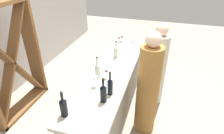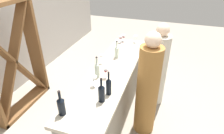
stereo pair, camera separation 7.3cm
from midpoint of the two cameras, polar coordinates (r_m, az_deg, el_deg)
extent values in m
plane|color=#9E9384|center=(3.49, 0.62, -14.15)|extent=(12.00, 12.00, 0.00)
cube|color=gray|center=(3.20, 0.66, -8.46)|extent=(2.49, 0.54, 0.89)
cube|color=beige|center=(2.93, 0.72, -1.28)|extent=(2.57, 0.62, 0.05)
cube|color=brown|center=(3.89, -21.76, 5.39)|extent=(0.06, 0.28, 1.89)
cube|color=brown|center=(4.00, -24.16, -9.98)|extent=(1.19, 0.28, 0.06)
cube|color=brown|center=(3.53, -27.21, 1.58)|extent=(1.10, 0.20, 1.79)
cube|color=brown|center=(3.53, -27.21, 1.58)|extent=(1.10, 0.20, 1.79)
cylinder|color=black|center=(2.16, -13.93, -11.67)|extent=(0.08, 0.08, 0.19)
cone|color=black|center=(2.09, -14.30, -9.40)|extent=(0.08, 0.08, 0.04)
cylinder|color=black|center=(2.05, -14.50, -8.17)|extent=(0.03, 0.03, 0.08)
cylinder|color=black|center=(2.03, -14.66, -7.17)|extent=(0.03, 0.03, 0.01)
cylinder|color=black|center=(2.26, -2.21, -8.21)|extent=(0.08, 0.08, 0.19)
cone|color=black|center=(2.19, -2.27, -5.85)|extent=(0.08, 0.08, 0.04)
cylinder|color=black|center=(2.16, -2.30, -4.58)|extent=(0.03, 0.03, 0.08)
cylinder|color=black|center=(2.13, -2.33, -3.55)|extent=(0.03, 0.03, 0.01)
cylinder|color=black|center=(2.37, -0.11, -6.20)|extent=(0.07, 0.07, 0.19)
cone|color=black|center=(2.30, -0.12, -3.87)|extent=(0.07, 0.07, 0.04)
cylinder|color=black|center=(2.27, -0.12, -2.62)|extent=(0.02, 0.02, 0.08)
cylinder|color=black|center=(2.24, -0.12, -1.61)|extent=(0.03, 0.03, 0.01)
cylinder|color=#B7C6B2|center=(2.71, -3.71, -1.18)|extent=(0.07, 0.07, 0.19)
cone|color=#B7C6B2|center=(2.65, -3.79, 0.91)|extent=(0.07, 0.07, 0.04)
cylinder|color=#B7C6B2|center=(2.62, -3.83, 2.01)|extent=(0.03, 0.03, 0.08)
cylinder|color=black|center=(2.60, -3.86, 2.90)|extent=(0.03, 0.03, 0.01)
cylinder|color=#B7C6B2|center=(3.24, 2.04, 4.31)|extent=(0.07, 0.07, 0.18)
cone|color=#B7C6B2|center=(3.20, 2.08, 6.02)|extent=(0.07, 0.07, 0.03)
cylinder|color=#B7C6B2|center=(3.18, 2.10, 6.92)|extent=(0.03, 0.03, 0.07)
cylinder|color=black|center=(3.16, 2.11, 7.64)|extent=(0.03, 0.03, 0.01)
cylinder|color=white|center=(3.92, 7.49, 7.41)|extent=(0.07, 0.07, 0.00)
cylinder|color=white|center=(3.91, 7.52, 7.91)|extent=(0.01, 0.01, 0.07)
cone|color=white|center=(3.88, 7.59, 8.85)|extent=(0.08, 0.08, 0.07)
cylinder|color=white|center=(2.73, -1.07, -3.13)|extent=(0.06, 0.06, 0.00)
cylinder|color=white|center=(2.71, -1.08, -2.43)|extent=(0.01, 0.01, 0.08)
cone|color=white|center=(2.67, -1.10, -0.99)|extent=(0.07, 0.07, 0.08)
cone|color=maroon|center=(2.68, -1.09, -1.45)|extent=(0.06, 0.06, 0.03)
cylinder|color=white|center=(2.57, -4.44, -5.56)|extent=(0.07, 0.07, 0.00)
cylinder|color=white|center=(2.55, -4.47, -4.90)|extent=(0.01, 0.01, 0.07)
cone|color=white|center=(2.51, -4.54, -3.54)|extent=(0.08, 0.08, 0.08)
cylinder|color=white|center=(3.94, 3.93, 7.74)|extent=(0.06, 0.06, 0.00)
cylinder|color=white|center=(3.93, 3.95, 8.19)|extent=(0.01, 0.01, 0.06)
cone|color=white|center=(3.90, 3.98, 9.13)|extent=(0.07, 0.07, 0.07)
cone|color=maroon|center=(3.91, 3.97, 8.81)|extent=(0.06, 0.06, 0.03)
cylinder|color=white|center=(3.88, 3.10, 7.39)|extent=(0.06, 0.06, 0.00)
cylinder|color=white|center=(3.87, 3.12, 7.84)|extent=(0.01, 0.01, 0.06)
cone|color=white|center=(3.84, 3.15, 8.77)|extent=(0.07, 0.07, 0.07)
cone|color=maroon|center=(3.85, 3.14, 8.45)|extent=(0.06, 0.06, 0.03)
cylinder|color=white|center=(3.11, -2.34, 1.30)|extent=(0.07, 0.07, 0.00)
cylinder|color=white|center=(3.09, -2.35, 1.90)|extent=(0.01, 0.01, 0.07)
cone|color=white|center=(3.06, -2.38, 3.09)|extent=(0.06, 0.06, 0.07)
cylinder|color=#9E6B33|center=(2.86, 11.21, -7.43)|extent=(0.40, 0.40, 1.44)
sphere|color=beige|center=(2.45, 13.09, 7.91)|extent=(0.22, 0.22, 0.22)
cylinder|color=beige|center=(3.53, 14.00, -1.05)|extent=(0.43, 0.43, 1.33)
sphere|color=beige|center=(3.21, 15.68, 10.65)|extent=(0.22, 0.22, 0.22)
camera|label=1|loc=(0.04, -89.27, 0.42)|focal=30.51mm
camera|label=2|loc=(0.04, 90.73, -0.42)|focal=30.51mm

